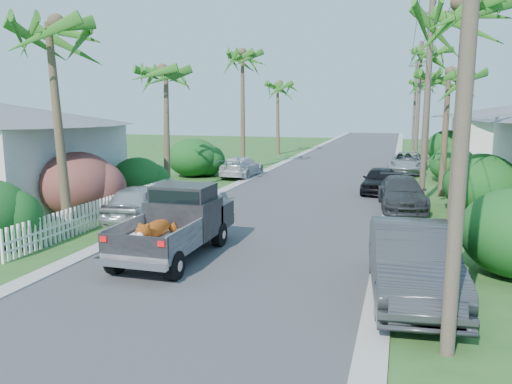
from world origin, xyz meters
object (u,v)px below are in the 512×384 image
(palm_l_b, at_px, (165,70))
(palm_r_d, at_px, (426,81))
(parked_car_rf, at_px, (380,180))
(palm_r_a, at_px, (466,4))
(parked_car_ln, at_px, (142,203))
(palm_l_a, at_px, (52,25))
(utility_pole_b, at_px, (427,101))
(palm_r_c, at_px, (431,51))
(utility_pole_c, at_px, (418,103))
(palm_l_d, at_px, (278,83))
(parked_car_lf, at_px, (242,167))
(pickup_truck, at_px, (180,221))
(parked_car_rn, at_px, (412,262))
(palm_r_b, at_px, (449,73))
(utility_pole_a, at_px, (465,93))
(utility_pole_d, at_px, (415,104))
(palm_l_c, at_px, (242,53))
(parked_car_rd, at_px, (407,163))
(parked_car_rm, at_px, (402,193))

(palm_l_b, distance_m, palm_r_d, 31.00)
(parked_car_rf, xyz_separation_m, palm_r_a, (2.70, -9.00, 6.77))
(parked_car_rf, bearing_deg, parked_car_ln, -128.11)
(parked_car_ln, relative_size, palm_l_a, 0.53)
(palm_r_d, relative_size, utility_pole_b, 0.89)
(parked_car_ln, bearing_deg, palm_r_c, -125.30)
(palm_r_d, bearing_deg, utility_pole_c, -94.29)
(palm_l_d, height_order, utility_pole_b, utility_pole_b)
(parked_car_lf, relative_size, palm_r_a, 0.50)
(parked_car_lf, distance_m, utility_pole_b, 12.64)
(palm_l_d, relative_size, palm_r_a, 0.89)
(palm_l_a, bearing_deg, pickup_truck, -7.85)
(palm_l_a, height_order, palm_r_a, palm_r_a)
(palm_l_d, distance_m, palm_r_c, 15.10)
(parked_car_lf, xyz_separation_m, palm_l_a, (-1.20, -15.62, 6.30))
(parked_car_rn, height_order, parked_car_lf, parked_car_rn)
(parked_car_rn, distance_m, parked_car_lf, 20.59)
(parked_car_rf, bearing_deg, parked_car_lf, 161.61)
(pickup_truck, xyz_separation_m, palm_r_b, (8.23, 12.63, 4.94))
(palm_l_a, height_order, utility_pole_a, utility_pole_a)
(palm_l_a, relative_size, utility_pole_b, 0.91)
(utility_pole_a, relative_size, utility_pole_b, 1.00)
(utility_pole_c, bearing_deg, palm_r_b, -85.60)
(palm_r_c, bearing_deg, parked_car_ln, -118.68)
(palm_r_b, bearing_deg, utility_pole_a, -93.37)
(parked_car_rn, bearing_deg, parked_car_lf, 113.22)
(palm_r_d, bearing_deg, palm_l_b, -115.41)
(pickup_truck, height_order, palm_r_a, palm_r_a)
(palm_r_c, xyz_separation_m, utility_pole_d, (-0.60, 17.00, -3.51))
(palm_r_c, xyz_separation_m, utility_pole_b, (-0.60, -13.00, -3.51))
(parked_car_rn, height_order, utility_pole_c, utility_pole_c)
(parked_car_ln, height_order, parked_car_lf, parked_car_ln)
(palm_r_c, bearing_deg, palm_l_c, -161.85)
(pickup_truck, height_order, palm_l_c, palm_l_c)
(palm_l_b, distance_m, palm_r_b, 13.73)
(parked_car_rn, xyz_separation_m, palm_r_d, (1.50, 39.38, 5.89))
(palm_l_c, bearing_deg, palm_r_b, -29.05)
(palm_l_b, height_order, palm_l_d, palm_l_d)
(parked_car_rd, bearing_deg, utility_pole_c, 85.72)
(palm_l_d, bearing_deg, utility_pole_d, 36.64)
(palm_r_d, height_order, utility_pole_d, utility_pole_d)
(parked_car_rm, xyz_separation_m, palm_r_a, (1.58, -5.20, 6.75))
(parked_car_rf, distance_m, utility_pole_c, 13.73)
(pickup_truck, xyz_separation_m, palm_l_d, (-4.87, 31.63, 5.43))
(parked_car_rm, distance_m, parked_car_lf, 12.23)
(palm_l_b, height_order, palm_l_c, palm_l_c)
(parked_car_lf, relative_size, palm_r_c, 0.47)
(palm_r_d, bearing_deg, utility_pole_a, -91.23)
(palm_r_d, bearing_deg, palm_r_b, -89.77)
(palm_l_a, distance_m, utility_pole_c, 27.74)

